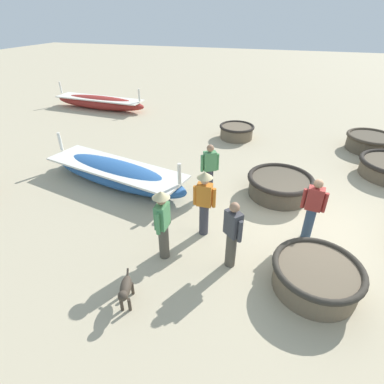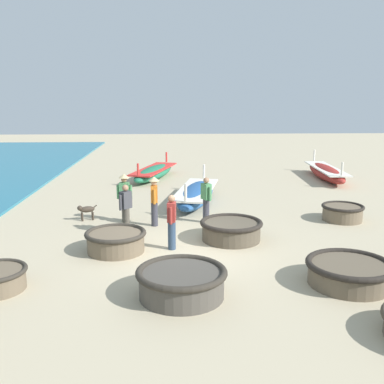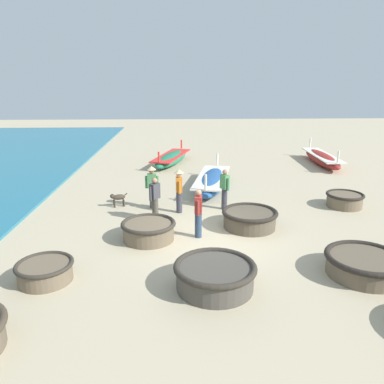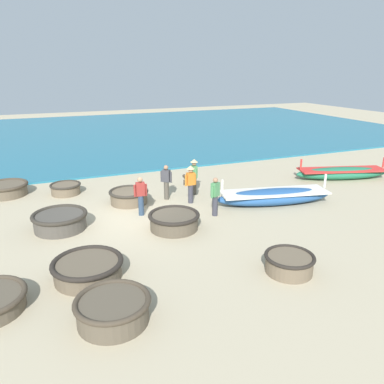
{
  "view_description": "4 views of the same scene",
  "coord_description": "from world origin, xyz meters",
  "views": [
    {
      "loc": [
        -6.43,
        1.12,
        4.65
      ],
      "look_at": [
        -0.76,
        2.9,
        1.03
      ],
      "focal_mm": 28.0,
      "sensor_mm": 36.0,
      "label": 1
    },
    {
      "loc": [
        -0.3,
        -11.92,
        4.24
      ],
      "look_at": [
        0.36,
        2.61,
        1.13
      ],
      "focal_mm": 42.0,
      "sensor_mm": 36.0,
      "label": 2
    },
    {
      "loc": [
        -1.01,
        -10.8,
        4.72
      ],
      "look_at": [
        -0.43,
        2.15,
        0.92
      ],
      "focal_mm": 35.0,
      "sensor_mm": 36.0,
      "label": 3
    },
    {
      "loc": [
        13.34,
        -3.3,
        5.59
      ],
      "look_at": [
        0.06,
        2.23,
        0.82
      ],
      "focal_mm": 35.0,
      "sensor_mm": 36.0,
      "label": 4
    }
  ],
  "objects": [
    {
      "name": "coracle_far_right",
      "position": [
        5.62,
        2.93,
        0.3
      ],
      "size": [
        1.45,
        1.45,
        0.55
      ],
      "color": "brown",
      "rests_on": "ground"
    },
    {
      "name": "coracle_weathered",
      "position": [
        -1.88,
        0.06,
        0.32
      ],
      "size": [
        1.7,
        1.7,
        0.59
      ],
      "color": "brown",
      "rests_on": "ground"
    },
    {
      "name": "long_boat_green_hull",
      "position": [
        7.74,
        10.82,
        0.36
      ],
      "size": [
        1.34,
        5.44,
        1.26
      ],
      "color": "maroon",
      "rests_on": "ground"
    },
    {
      "name": "coracle_front_left",
      "position": [
        1.46,
        0.94,
        0.33
      ],
      "size": [
        1.88,
        1.88,
        0.61
      ],
      "color": "brown",
      "rests_on": "ground"
    },
    {
      "name": "ground_plane",
      "position": [
        0.0,
        0.0,
        0.0
      ],
      "size": [
        80.0,
        80.0,
        0.0
      ],
      "primitive_type": "plane",
      "color": "#BCAD8C"
    },
    {
      "name": "fisherman_hauling",
      "position": [
        -1.93,
        3.16,
        0.96
      ],
      "size": [
        0.53,
        0.36,
        1.67
      ],
      "color": "#4C473D",
      "rests_on": "ground"
    },
    {
      "name": "coracle_center",
      "position": [
        5.9,
        -2.17,
        0.33
      ],
      "size": [
        1.78,
        1.78,
        0.61
      ],
      "color": "brown",
      "rests_on": "ground"
    },
    {
      "name": "fisherman_crouching",
      "position": [
        -0.89,
        2.56,
        0.96
      ],
      "size": [
        0.36,
        0.53,
        1.67
      ],
      "color": "#383842",
      "rests_on": "ground"
    },
    {
      "name": "fisherman_standing_right",
      "position": [
        -1.75,
        1.74,
        0.84
      ],
      "size": [
        0.39,
        0.42,
        1.57
      ],
      "color": "#4C473D",
      "rests_on": "ground"
    },
    {
      "name": "fisherman_standing_left",
      "position": [
        0.86,
        2.89,
        0.84
      ],
      "size": [
        0.36,
        0.47,
        1.57
      ],
      "color": "#383842",
      "rests_on": "ground"
    },
    {
      "name": "long_boat_blue_hull",
      "position": [
        0.66,
        5.81,
        0.36
      ],
      "size": [
        2.26,
        5.18,
        1.23
      ],
      "color": "#285693",
      "rests_on": "ground"
    },
    {
      "name": "dog",
      "position": [
        -3.3,
        3.35,
        0.37
      ],
      "size": [
        0.66,
        0.36,
        0.55
      ],
      "color": "#3D3328",
      "rests_on": "ground"
    },
    {
      "name": "fisherman_with_hat",
      "position": [
        -0.32,
        0.19,
        0.84
      ],
      "size": [
        0.26,
        0.53,
        1.57
      ],
      "color": "#2D425B",
      "rests_on": "ground"
    }
  ]
}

